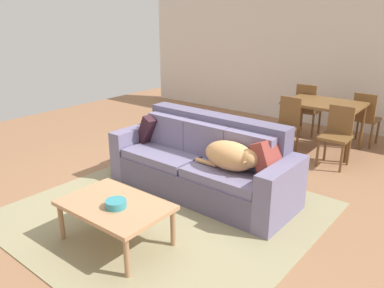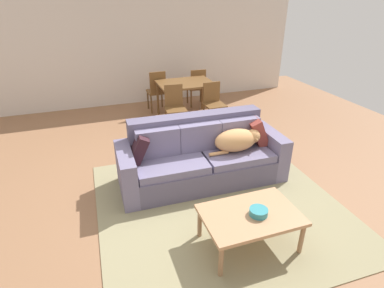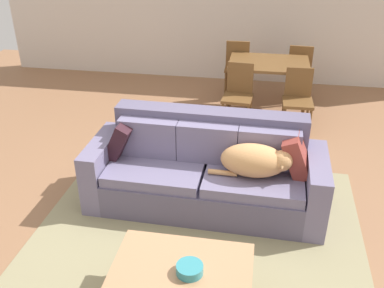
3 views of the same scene
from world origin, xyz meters
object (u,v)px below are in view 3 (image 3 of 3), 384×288
object	(u,v)px
dog_on_left_cushion	(256,160)
dining_chair_far_right	(299,69)
throw_pillow_by_left_arm	(123,138)
dining_chair_far_left	(237,66)
dining_chair_near_left	(238,92)
dining_table	(269,67)
dining_chair_near_right	(298,97)
couch	(206,172)
throw_pillow_by_right_arm	(297,153)
bowl_on_coffee_table	(190,269)
coffee_table	(182,272)

from	to	relation	value
dog_on_left_cushion	dining_chair_far_right	size ratio (longest dim) A/B	0.88
throw_pillow_by_left_arm	dining_chair_far_right	xyz separation A→B (m)	(1.94, 3.02, -0.15)
dining_chair_far_left	dining_chair_near_left	bearing A→B (deg)	94.16
dining_table	dining_chair_near_right	bearing A→B (deg)	-53.26
dog_on_left_cushion	dining_chair_near_right	world-z (taller)	dining_chair_near_right
couch	throw_pillow_by_left_arm	distance (m)	0.93
couch	throw_pillow_by_right_arm	bearing A→B (deg)	2.95
dining_chair_near_right	bowl_on_coffee_table	bearing A→B (deg)	-106.15
dog_on_left_cushion	dining_chair_near_right	distance (m)	2.11
throw_pillow_by_left_arm	dining_chair_near_right	world-z (taller)	dining_chair_near_right
dining_table	dining_chair_far_left	xyz separation A→B (m)	(-0.49, 0.56, -0.18)
dining_chair_far_left	coffee_table	bearing A→B (deg)	88.12
throw_pillow_by_right_arm	dining_chair_far_right	size ratio (longest dim) A/B	0.45
throw_pillow_by_left_arm	dining_chair_near_left	bearing A→B (deg)	60.47
dining_chair_near_right	dog_on_left_cushion	bearing A→B (deg)	-104.73
couch	dining_chair_far_right	bearing A→B (deg)	72.22
dining_chair_far_right	coffee_table	bearing A→B (deg)	80.48
throw_pillow_by_left_arm	throw_pillow_by_right_arm	bearing A→B (deg)	-1.19
dining_table	dining_chair_near_left	distance (m)	0.68
couch	bowl_on_coffee_table	distance (m)	1.48
dining_chair_near_left	dining_chair_far_right	distance (m)	1.44
dining_chair_near_right	dining_chair_far_left	size ratio (longest dim) A/B	0.92
dining_chair_near_left	dining_chair_near_right	world-z (taller)	dining_chair_near_left
dining_table	dining_chair_near_left	world-z (taller)	dining_chair_near_left
dining_chair_near_left	throw_pillow_by_right_arm	bearing A→B (deg)	-64.99
coffee_table	dining_chair_far_left	xyz separation A→B (m)	(0.06, 4.45, 0.13)
dining_chair_near_left	dining_chair_far_left	xyz separation A→B (m)	(-0.10, 1.08, 0.03)
couch	coffee_table	xyz separation A→B (m)	(0.02, -1.43, 0.02)
throw_pillow_by_left_arm	dining_table	distance (m)	2.80
dog_on_left_cushion	bowl_on_coffee_table	size ratio (longest dim) A/B	4.02
throw_pillow_by_right_arm	dining_chair_near_left	bearing A→B (deg)	110.20
throw_pillow_by_left_arm	coffee_table	size ratio (longest dim) A/B	0.39
throw_pillow_by_left_arm	dining_chair_far_left	world-z (taller)	dining_chair_far_left
throw_pillow_by_right_arm	dining_chair_far_left	world-z (taller)	dining_chair_far_left
couch	dining_chair_near_right	size ratio (longest dim) A/B	2.76
dining_chair_far_left	throw_pillow_by_right_arm	bearing A→B (deg)	103.91
couch	coffee_table	distance (m)	1.43
dog_on_left_cushion	dining_table	world-z (taller)	dog_on_left_cushion
coffee_table	dog_on_left_cushion	bearing A→B (deg)	69.74
couch	throw_pillow_by_left_arm	xyz separation A→B (m)	(-0.88, 0.06, 0.28)
dining_chair_near_right	dining_chair_near_left	bearing A→B (deg)	176.06
dining_chair_near_left	dining_chair_near_right	bearing A→B (deg)	2.05
bowl_on_coffee_table	dining_chair_near_right	distance (m)	3.49
dog_on_left_cushion	dining_chair_near_left	xyz separation A→B (m)	(-0.32, 2.08, -0.14)
bowl_on_coffee_table	dining_chair_far_left	bearing A→B (deg)	90.08
throw_pillow_by_left_arm	dining_table	world-z (taller)	throw_pillow_by_left_arm
bowl_on_coffee_table	dining_chair_far_left	xyz separation A→B (m)	(-0.01, 4.50, 0.05)
couch	dog_on_left_cushion	world-z (taller)	couch
dining_chair_near_left	dining_chair_near_right	size ratio (longest dim) A/B	1.02
throw_pillow_by_left_arm	dining_chair_far_right	world-z (taller)	dining_chair_far_right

